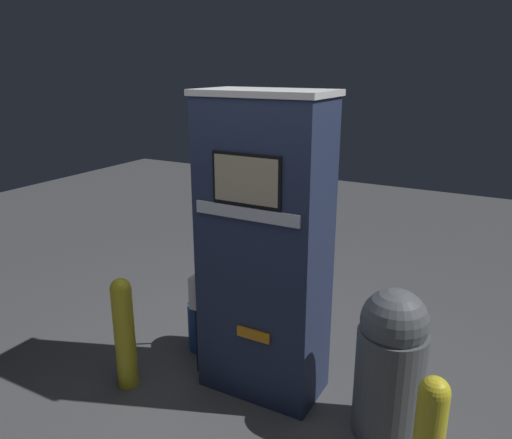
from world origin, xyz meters
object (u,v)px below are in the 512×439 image
(gas_pump, at_px, (264,250))
(safety_bollard, at_px, (124,330))
(squeegee_bucket, at_px, (205,325))
(trash_bin, at_px, (391,362))

(gas_pump, distance_m, safety_bollard, 1.17)
(gas_pump, relative_size, squeegee_bucket, 2.38)
(gas_pump, xyz_separation_m, trash_bin, (0.92, -0.05, -0.56))
(squeegee_bucket, bearing_deg, gas_pump, -18.18)
(squeegee_bucket, bearing_deg, safety_bollard, -106.57)
(gas_pump, distance_m, squeegee_bucket, 1.11)
(gas_pump, xyz_separation_m, safety_bollard, (-0.87, -0.48, -0.61))
(safety_bollard, xyz_separation_m, trash_bin, (1.79, 0.43, 0.05))
(safety_bollard, height_order, squeegee_bucket, squeegee_bucket)
(trash_bin, xyz_separation_m, squeegee_bucket, (-1.58, 0.27, -0.30))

